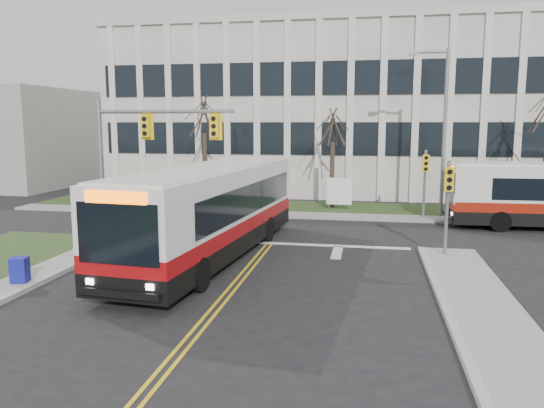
{
  "coord_description": "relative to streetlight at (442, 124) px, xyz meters",
  "views": [
    {
      "loc": [
        4.15,
        -14.13,
        5.2
      ],
      "look_at": [
        0.39,
        6.58,
        2.0
      ],
      "focal_mm": 35.0,
      "sensor_mm": 36.0,
      "label": 1
    }
  ],
  "objects": [
    {
      "name": "directory_sign",
      "position": [
        -5.53,
        1.3,
        -4.02
      ],
      "size": [
        1.5,
        0.12,
        2.0
      ],
      "color": "slate",
      "rests_on": "ground"
    },
    {
      "name": "bus_main",
      "position": [
        -9.83,
        -10.76,
        -3.44
      ],
      "size": [
        4.16,
        13.38,
        3.51
      ],
      "primitive_type": null,
      "rotation": [
        0.0,
        0.0,
        -0.1
      ],
      "color": "silver",
      "rests_on": "ground"
    },
    {
      "name": "tree_mid",
      "position": [
        -6.03,
        2.0,
        -0.31
      ],
      "size": [
        1.8,
        1.8,
        6.82
      ],
      "color": "#42352B",
      "rests_on": "ground"
    },
    {
      "name": "tree_left",
      "position": [
        -14.03,
        1.8,
        0.32
      ],
      "size": [
        1.8,
        1.8,
        7.7
      ],
      "color": "#42352B",
      "rests_on": "ground"
    },
    {
      "name": "building_annex",
      "position": [
        -34.03,
        9.8,
        -1.19
      ],
      "size": [
        12.0,
        12.0,
        8.0
      ],
      "primitive_type": "cube",
      "color": "#9E9B93",
      "rests_on": "ground"
    },
    {
      "name": "ground",
      "position": [
        -8.03,
        -16.2,
        -5.19
      ],
      "size": [
        120.0,
        120.0,
        0.0
      ],
      "primitive_type": "plane",
      "color": "black",
      "rests_on": "ground"
    },
    {
      "name": "building_lawn",
      "position": [
        -3.03,
        1.8,
        -5.13
      ],
      "size": [
        44.0,
        5.0,
        0.12
      ],
      "primitive_type": "cube",
      "color": "#2B401B",
      "rests_on": "ground"
    },
    {
      "name": "mast_arm_signal",
      "position": [
        -13.65,
        -9.04,
        -0.94
      ],
      "size": [
        6.11,
        0.38,
        6.2
      ],
      "color": "slate",
      "rests_on": "ground"
    },
    {
      "name": "signal_pole_far",
      "position": [
        -0.83,
        -0.8,
        -2.69
      ],
      "size": [
        0.34,
        0.39,
        3.8
      ],
      "color": "slate",
      "rests_on": "ground"
    },
    {
      "name": "streetlight",
      "position": [
        0.0,
        0.0,
        0.0
      ],
      "size": [
        2.15,
        0.25,
        9.2
      ],
      "color": "slate",
      "rests_on": "ground"
    },
    {
      "name": "office_building",
      "position": [
        -3.03,
        13.8,
        0.81
      ],
      "size": [
        40.0,
        16.0,
        12.0
      ],
      "primitive_type": "cube",
      "color": "silver",
      "rests_on": "ground"
    },
    {
      "name": "newspaper_box_blue",
      "position": [
        -14.83,
        -15.53,
        -4.72
      ],
      "size": [
        0.58,
        0.55,
        0.95
      ],
      "primitive_type": "cube",
      "rotation": [
        0.0,
        0.0,
        0.22
      ],
      "color": "navy",
      "rests_on": "ground"
    },
    {
      "name": "sidewalk_cross",
      "position": [
        -3.03,
        -1.0,
        -5.12
      ],
      "size": [
        44.0,
        1.6,
        0.14
      ],
      "primitive_type": "cube",
      "color": "#9E9B93",
      "rests_on": "ground"
    },
    {
      "name": "signal_pole_near",
      "position": [
        -0.83,
        -9.3,
        -2.69
      ],
      "size": [
        0.34,
        0.39,
        3.8
      ],
      "color": "slate",
      "rests_on": "ground"
    }
  ]
}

